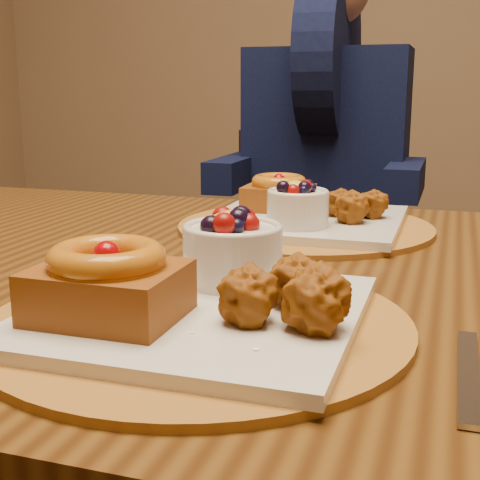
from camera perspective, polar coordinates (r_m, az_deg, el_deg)
name	(u,v)px	position (r m, az deg, el deg)	size (l,w,h in m)	color
dining_table	(264,327)	(0.82, 2.10, -7.42)	(1.60, 0.90, 0.76)	#381D0A
place_setting_near	(196,294)	(0.60, -3.77, -4.61)	(0.38, 0.38, 0.09)	brown
place_setting_far	(303,215)	(1.00, 5.39, 2.16)	(0.38, 0.38, 0.08)	brown
chair_far	(315,273)	(1.83, 6.39, -2.78)	(0.52, 0.52, 0.85)	black
diner	(327,123)	(1.76, 7.45, 9.89)	(0.50, 0.49, 0.82)	black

